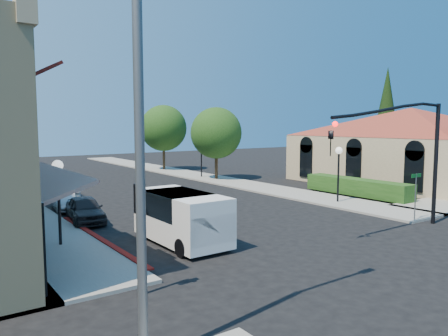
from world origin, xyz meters
TOP-DOWN VIEW (x-y plane):
  - ground at (0.00, 0.00)m, footprint 120.00×120.00m
  - sidewalk_right at (8.75, 27.00)m, footprint 3.50×50.00m
  - curb_red_strip at (-6.90, 8.00)m, footprint 0.25×10.00m
  - mission_building at (21.99, 11.50)m, footprint 30.12×30.12m
  - hedge at (11.70, 9.00)m, footprint 1.40×8.00m
  - conifer_far at (28.00, 18.00)m, footprint 3.20×3.20m
  - street_tree_a at (8.80, 22.00)m, footprint 4.56×4.56m
  - street_tree_b at (8.80, 32.00)m, footprint 4.94×4.94m
  - signal_mast_arm at (5.86, 1.50)m, footprint 8.01×0.39m
  - secondary_signal at (-8.00, 1.41)m, footprint 0.28×0.42m
  - cobra_streetlight at (-9.15, -2.00)m, footprint 3.60×0.25m
  - street_name_sign at (7.50, 2.20)m, footprint 0.80×0.06m
  - lamppost_left_near at (-8.50, 8.00)m, footprint 0.44×0.44m
  - lamppost_left_far at (-8.50, 22.00)m, footprint 0.44×0.44m
  - lamppost_right_near at (8.50, 8.00)m, footprint 0.44×0.44m
  - lamppost_right_far at (8.50, 24.00)m, footprint 0.44×0.44m
  - white_van at (-4.21, 5.56)m, footprint 2.16×4.85m
  - parked_car_a at (-6.20, 12.00)m, footprint 2.05×4.07m
  - parked_car_b at (-6.20, 15.84)m, footprint 1.53×3.41m
  - parked_car_c at (-4.80, 21.40)m, footprint 2.09×4.50m
  - parked_car_d at (-6.20, 29.16)m, footprint 2.60×4.91m

SIDE VIEW (x-z plane):
  - ground at x=0.00m, z-range 0.00..0.00m
  - curb_red_strip at x=-6.90m, z-range -0.03..0.03m
  - hedge at x=11.70m, z-range -0.55..0.55m
  - sidewalk_right at x=8.75m, z-range 0.00..0.12m
  - parked_car_b at x=-6.20m, z-range 0.00..1.09m
  - parked_car_c at x=-4.80m, z-range 0.00..1.27m
  - parked_car_d at x=-6.20m, z-range 0.00..1.31m
  - parked_car_a at x=-6.20m, z-range 0.00..1.33m
  - white_van at x=-4.21m, z-range 0.17..2.32m
  - street_name_sign at x=7.50m, z-range 0.45..2.95m
  - secondary_signal at x=-8.00m, z-range 0.66..3.98m
  - lamppost_left_near at x=-8.50m, z-range 0.95..4.52m
  - lamppost_left_far at x=-8.50m, z-range 0.95..4.52m
  - lamppost_right_near at x=8.50m, z-range 0.95..4.52m
  - lamppost_right_far at x=8.50m, z-range 0.95..4.52m
  - mission_building at x=21.99m, z-range 0.55..6.95m
  - signal_mast_arm at x=5.86m, z-range 1.09..7.09m
  - street_tree_a at x=8.80m, z-range 0.95..7.43m
  - street_tree_b at x=8.80m, z-range 1.03..8.05m
  - cobra_streetlight at x=-9.15m, z-range 0.61..9.92m
  - conifer_far at x=28.00m, z-range 0.86..11.86m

